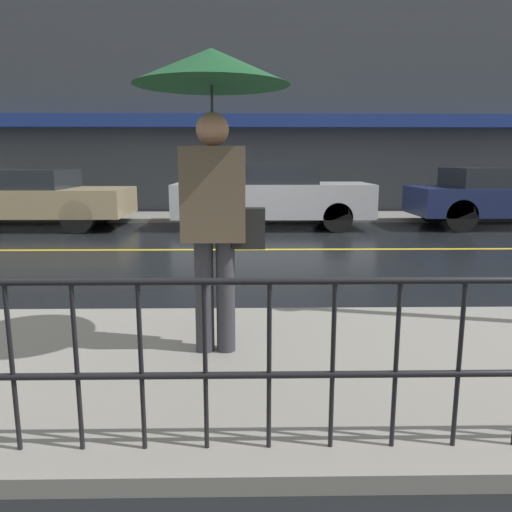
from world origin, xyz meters
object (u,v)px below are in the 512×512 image
at_px(pedestrian, 213,117).
at_px(car_navy, 501,196).
at_px(car_silver, 270,195).
at_px(car_tan, 23,197).

bearing_deg(pedestrian, car_navy, -127.91).
bearing_deg(car_navy, pedestrian, -127.91).
distance_m(car_silver, car_navy, 5.35).
bearing_deg(car_silver, pedestrian, -95.60).
xyz_separation_m(car_tan, car_silver, (5.65, 0.00, 0.05)).
height_order(pedestrian, car_navy, pedestrian).
bearing_deg(car_tan, pedestrian, -58.17).
distance_m(pedestrian, car_tan, 9.31).
height_order(car_tan, car_navy, car_navy).
xyz_separation_m(car_tan, car_navy, (10.99, 0.00, 0.01)).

